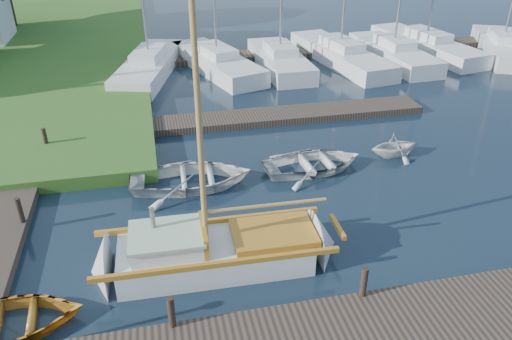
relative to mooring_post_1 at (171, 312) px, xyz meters
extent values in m
plane|color=black|center=(3.00, 5.00, -0.70)|extent=(160.00, 160.00, 0.00)
cube|color=black|center=(-5.00, 7.00, -0.55)|extent=(2.20, 18.00, 0.30)
cube|color=black|center=(5.00, 11.50, -0.55)|extent=(14.00, 1.60, 0.30)
cube|color=black|center=(13.00, 21.00, -0.55)|extent=(30.00, 1.60, 0.30)
cylinder|color=black|center=(0.00, 0.00, 0.00)|extent=(0.16, 0.16, 0.80)
cylinder|color=black|center=(4.50, 0.00, 0.00)|extent=(0.16, 0.16, 0.80)
cylinder|color=black|center=(-4.00, 5.00, 0.00)|extent=(0.16, 0.16, 0.80)
cylinder|color=black|center=(-4.00, 10.00, 0.00)|extent=(0.16, 0.16, 0.80)
cube|color=silver|center=(1.26, 2.27, -0.47)|extent=(5.05, 2.12, 0.90)
cone|color=silver|center=(4.31, 2.20, -0.47)|extent=(1.35, 1.99, 1.96)
cone|color=silver|center=(-1.69, 2.34, -0.47)|extent=(1.05, 1.98, 1.96)
cube|color=#9C681F|center=(1.29, 3.21, 0.04)|extent=(6.20, 0.27, 0.14)
cube|color=#9C681F|center=(1.24, 1.33, 0.04)|extent=(6.20, 0.27, 0.14)
cube|color=#9C681F|center=(4.66, 2.19, 0.04)|extent=(0.15, 1.10, 0.14)
cube|color=silver|center=(0.06, 2.30, 0.20)|extent=(1.83, 1.44, 0.44)
cube|color=#A7C39F|center=(0.06, 2.30, 0.45)|extent=(1.94, 1.55, 0.08)
cube|color=#9C681F|center=(1.01, 2.27, 0.28)|extent=(0.15, 1.40, 0.60)
cylinder|color=slate|center=(-0.23, 2.60, 0.78)|extent=(0.12, 0.12, 0.60)
cube|color=#9C681F|center=(2.86, 2.23, 0.08)|extent=(2.24, 1.55, 0.20)
cylinder|color=olive|center=(1.06, 2.27, 4.18)|extent=(0.14, 0.14, 8.40)
cylinder|color=olive|center=(2.66, 2.23, 0.98)|extent=(3.20, 0.18, 0.10)
imported|color=#9C681F|center=(-3.69, 0.96, -0.35)|extent=(3.52, 2.61, 0.70)
imported|color=silver|center=(1.09, 6.51, -0.28)|extent=(4.18, 3.06, 0.85)
imported|color=silver|center=(5.49, 6.71, -0.33)|extent=(3.80, 2.85, 0.75)
imported|color=silver|center=(8.84, 7.11, -0.19)|extent=(2.07, 1.83, 1.02)
cube|color=silver|center=(0.12, 19.14, -0.25)|extent=(4.37, 8.62, 0.90)
cube|color=silver|center=(0.12, 19.14, 0.45)|extent=(2.14, 3.19, 0.50)
cube|color=silver|center=(3.83, 18.98, -0.25)|extent=(4.51, 8.31, 0.90)
cube|color=silver|center=(3.83, 18.98, 0.45)|extent=(2.18, 3.10, 0.50)
cube|color=silver|center=(7.40, 18.62, -0.25)|extent=(2.30, 7.13, 0.90)
cube|color=silver|center=(7.40, 18.62, 0.45)|extent=(1.44, 2.50, 0.50)
cube|color=silver|center=(11.15, 18.94, -0.25)|extent=(3.60, 9.24, 0.90)
cube|color=silver|center=(11.15, 18.94, 0.45)|extent=(1.88, 3.33, 0.50)
cube|color=silver|center=(14.32, 18.54, -0.25)|extent=(2.61, 7.76, 0.90)
cube|color=silver|center=(14.32, 18.54, 0.45)|extent=(1.54, 2.75, 0.50)
cube|color=silver|center=(17.17, 19.83, -0.25)|extent=(3.73, 9.07, 0.90)
cube|color=silver|center=(17.17, 19.83, 0.45)|extent=(1.92, 3.29, 0.50)
cube|color=silver|center=(21.55, 18.40, -0.25)|extent=(5.32, 8.38, 0.90)
cube|color=silver|center=(21.55, 18.40, 0.45)|extent=(2.44, 3.19, 0.50)
camera|label=1|loc=(0.07, -8.25, 7.97)|focal=35.00mm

